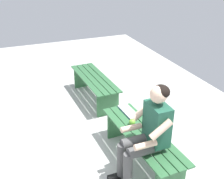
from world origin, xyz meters
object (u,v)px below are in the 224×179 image
Objects in this scene: bench_near at (142,141)px; book_open at (128,111)px; apple at (132,122)px; person_seated at (147,132)px; bench_far at (94,83)px.

book_open is (0.55, -0.06, 0.12)m from bench_near.
book_open is at bearing -16.61° from apple.
bench_near is 0.47m from person_seated.
apple is 0.34m from book_open.
apple is (-1.68, 0.04, 0.16)m from bench_far.
person_seated reaches higher than bench_near.
bench_far is at bearing -1.23° from apple.
person_seated is at bearing 166.84° from book_open.
bench_far is 17.18× the size of apple.
bench_far is 1.19× the size of person_seated.
person_seated is (-2.20, 0.10, 0.36)m from bench_far.
person_seated reaches higher than apple.
apple reaches higher than book_open.
bench_near is 1.91m from bench_far.
bench_far is at bearing 0.17° from book_open.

